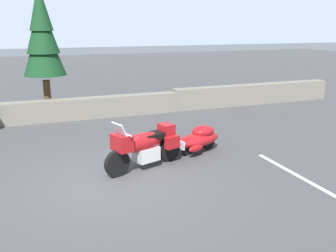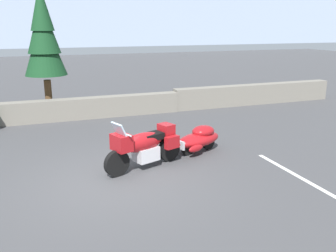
% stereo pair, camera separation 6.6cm
% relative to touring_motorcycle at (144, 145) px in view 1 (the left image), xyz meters
% --- Properties ---
extents(ground_plane, '(80.00, 80.00, 0.00)m').
position_rel_touring_motorcycle_xyz_m(ground_plane, '(-0.84, -0.53, -0.62)').
color(ground_plane, '#424244').
extents(stone_guard_wall, '(24.00, 0.58, 0.94)m').
position_rel_touring_motorcycle_xyz_m(stone_guard_wall, '(-0.49, 5.86, -0.17)').
color(stone_guard_wall, slate).
rests_on(stone_guard_wall, ground).
extents(distant_ridgeline, '(240.00, 80.00, 16.00)m').
position_rel_touring_motorcycle_xyz_m(distant_ridgeline, '(-0.84, 95.85, 7.38)').
color(distant_ridgeline, '#99A8BF').
rests_on(distant_ridgeline, ground).
extents(touring_motorcycle, '(2.23, 1.19, 1.33)m').
position_rel_touring_motorcycle_xyz_m(touring_motorcycle, '(0.00, 0.00, 0.00)').
color(touring_motorcycle, black).
rests_on(touring_motorcycle, ground).
extents(car_shaped_trailer, '(2.20, 1.16, 0.76)m').
position_rel_touring_motorcycle_xyz_m(car_shaped_trailer, '(1.84, 0.65, -0.21)').
color(car_shaped_trailer, black).
rests_on(car_shaped_trailer, ground).
extents(pine_tree_tall, '(1.61, 1.61, 5.11)m').
position_rel_touring_motorcycle_xyz_m(pine_tree_tall, '(-1.97, 6.72, 2.58)').
color(pine_tree_tall, brown).
rests_on(pine_tree_tall, ground).
extents(parking_stripe_marker, '(0.12, 3.60, 0.01)m').
position_rel_touring_motorcycle_xyz_m(parking_stripe_marker, '(3.36, -2.03, -0.62)').
color(parking_stripe_marker, silver).
rests_on(parking_stripe_marker, ground).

